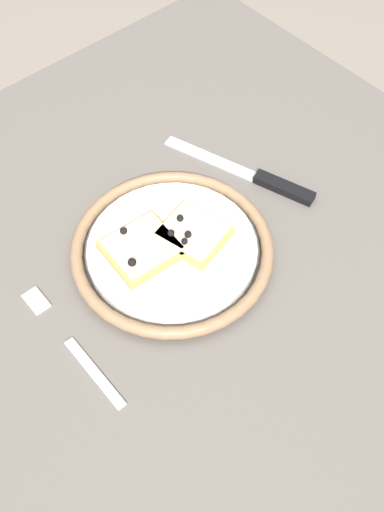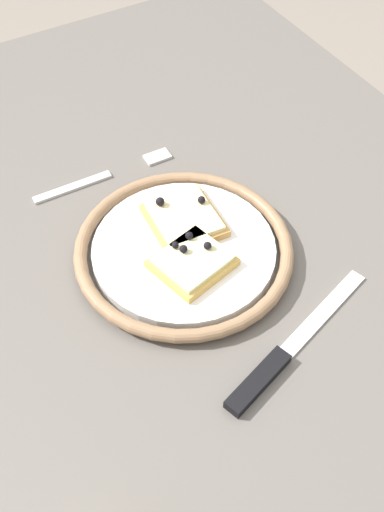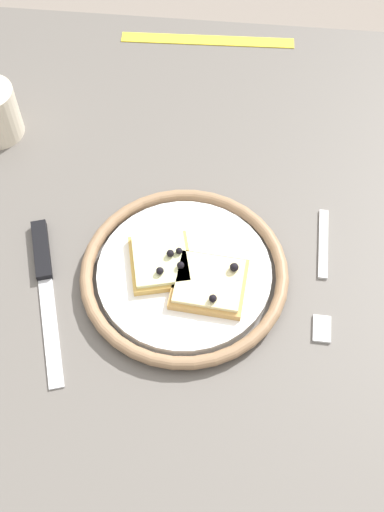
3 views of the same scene
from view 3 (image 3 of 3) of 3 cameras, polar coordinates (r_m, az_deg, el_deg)
name	(u,v)px [view 3 (image 3 of 3)]	position (r m, az deg, el deg)	size (l,w,h in m)	color
ground_plane	(215,429)	(1.52, 2.04, -15.08)	(6.00, 6.00, 0.00)	gray
dining_table	(229,282)	(0.92, 3.26, -2.35)	(1.04, 0.96, 0.73)	#5B5651
plate	(188,273)	(0.82, -0.39, -1.55)	(0.27, 0.27, 0.02)	white
pizza_slice_near	(164,262)	(0.82, -2.47, -0.50)	(0.09, 0.10, 0.03)	tan
pizza_slice_far	(213,283)	(0.80, 1.87, -2.44)	(0.10, 0.09, 0.03)	tan
knife	(47,271)	(0.85, -12.71, -1.34)	(0.09, 0.23, 0.01)	silver
fork	(326,274)	(0.85, 11.79, -1.58)	(0.02, 0.20, 0.00)	silver
measuring_tape	(210,40)	(1.15, 1.61, 18.55)	(0.29, 0.02, 0.00)	yellow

